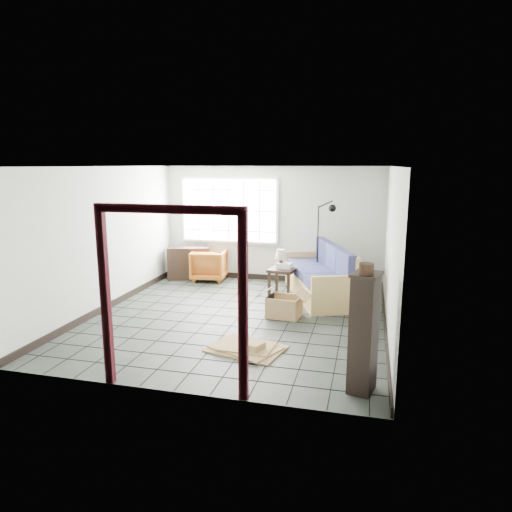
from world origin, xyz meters
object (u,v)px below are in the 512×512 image
(armchair, at_px, (209,263))
(tall_shelf, at_px, (364,332))
(side_table, at_px, (283,273))
(futon_sofa, at_px, (322,278))

(armchair, bearing_deg, tall_shelf, 120.79)
(side_table, distance_m, tall_shelf, 4.09)
(futon_sofa, height_order, tall_shelf, tall_shelf)
(armchair, relative_size, side_table, 1.30)
(armchair, xyz_separation_m, side_table, (1.88, -0.85, 0.08))
(futon_sofa, distance_m, side_table, 0.81)
(armchair, bearing_deg, side_table, 148.63)
(tall_shelf, bearing_deg, armchair, 142.87)
(armchair, distance_m, tall_shelf, 5.80)
(tall_shelf, bearing_deg, side_table, 129.17)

